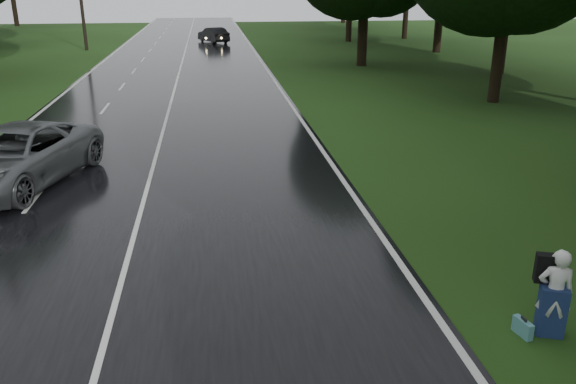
% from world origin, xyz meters
% --- Properties ---
extents(ground, '(160.00, 160.00, 0.00)m').
position_xyz_m(ground, '(0.00, 0.00, 0.00)').
color(ground, '#1F4113').
rests_on(ground, ground).
extents(road, '(12.00, 140.00, 0.04)m').
position_xyz_m(road, '(0.00, 20.00, 0.02)').
color(road, black).
rests_on(road, ground).
extents(lane_center, '(0.12, 140.00, 0.01)m').
position_xyz_m(lane_center, '(0.00, 20.00, 0.04)').
color(lane_center, silver).
rests_on(lane_center, road).
extents(grey_car, '(4.55, 6.69, 1.70)m').
position_xyz_m(grey_car, '(-3.78, 9.17, 0.89)').
color(grey_car, '#525658').
rests_on(grey_car, road).
extents(far_car, '(3.11, 4.57, 1.43)m').
position_xyz_m(far_car, '(2.51, 50.15, 0.75)').
color(far_car, black).
rests_on(far_car, road).
extents(hitchhiker, '(0.68, 0.65, 1.60)m').
position_xyz_m(hitchhiker, '(7.51, -0.09, 0.74)').
color(hitchhiker, silver).
rests_on(hitchhiker, ground).
extents(suitcase, '(0.20, 0.43, 0.30)m').
position_xyz_m(suitcase, '(7.05, -0.08, 0.15)').
color(suitcase, teal).
rests_on(suitcase, ground).
extents(utility_pole_far, '(1.80, 0.28, 9.33)m').
position_xyz_m(utility_pole_far, '(-8.50, 45.46, 0.00)').
color(utility_pole_far, black).
rests_on(utility_pole_far, ground).
extents(tree_right_d, '(8.12, 8.12, 12.69)m').
position_xyz_m(tree_right_d, '(15.94, 19.20, 0.00)').
color(tree_right_d, black).
rests_on(tree_right_d, ground).
extents(tree_right_e, '(8.02, 8.02, 12.54)m').
position_xyz_m(tree_right_e, '(12.71, 32.89, 0.00)').
color(tree_right_e, black).
rests_on(tree_right_e, ground).
extents(tree_right_f, '(10.13, 10.13, 15.82)m').
position_xyz_m(tree_right_f, '(15.77, 49.93, 0.00)').
color(tree_right_f, black).
rests_on(tree_right_f, ground).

